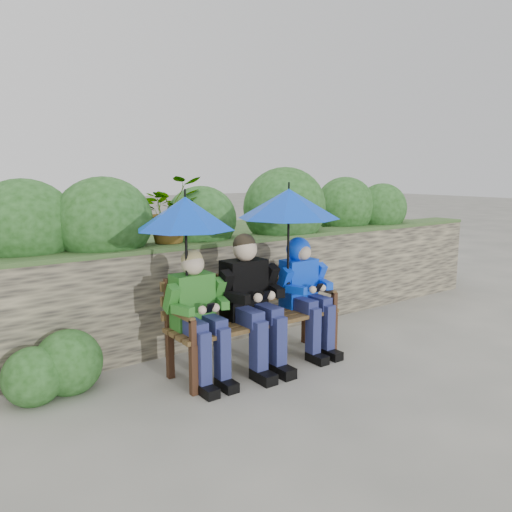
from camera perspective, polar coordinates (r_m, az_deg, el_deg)
ground at (r=4.75m, az=0.72°, el=-11.54°), size 60.00×60.00×0.00m
garden_backdrop at (r=5.83m, az=-9.50°, el=-1.27°), size 8.00×2.88×1.81m
park_bench at (r=4.48m, az=-0.47°, el=-6.31°), size 1.61×0.47×0.85m
boy_left at (r=4.09m, az=-6.60°, el=-6.15°), size 0.50×0.58×1.10m
boy_middle at (r=4.34m, az=-0.58°, el=-4.66°), size 0.57×0.66×1.19m
boy_right at (r=4.74m, az=5.57°, el=-3.38°), size 0.50×0.61×1.10m
umbrella_left at (r=3.96m, az=-8.07°, el=4.85°), size 0.79×0.79×0.93m
umbrella_right at (r=4.50m, az=3.76°, el=5.98°), size 0.92×0.92×0.95m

